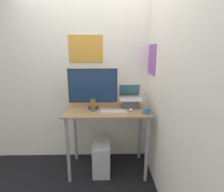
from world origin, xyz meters
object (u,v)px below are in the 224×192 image
object	(u,v)px
laptop	(130,101)
computer_tower	(102,156)
monitor	(93,88)
keyboard	(114,111)
cell_phone	(93,107)
mouse	(131,110)

from	to	relation	value
laptop	computer_tower	xyz separation A→B (m)	(-0.40, -0.12, -0.79)
monitor	keyboard	bearing A→B (deg)	-28.13
laptop	cell_phone	distance (m)	0.52
mouse	keyboard	bearing A→B (deg)	-172.87
monitor	cell_phone	world-z (taller)	monitor
computer_tower	mouse	bearing A→B (deg)	-5.96
cell_phone	keyboard	bearing A→B (deg)	-7.64
cell_phone	computer_tower	distance (m)	0.76
laptop	cell_phone	xyz separation A→B (m)	(-0.50, -0.15, -0.04)
mouse	monitor	bearing A→B (deg)	166.53
keyboard	cell_phone	distance (m)	0.27
cell_phone	computer_tower	size ratio (longest dim) A/B	0.36
keyboard	computer_tower	world-z (taller)	keyboard
laptop	keyboard	size ratio (longest dim) A/B	0.95
cell_phone	computer_tower	world-z (taller)	cell_phone
mouse	cell_phone	xyz separation A→B (m)	(-0.49, 0.01, 0.04)
keyboard	cell_phone	world-z (taller)	cell_phone
keyboard	cell_phone	bearing A→B (deg)	172.36
monitor	computer_tower	xyz separation A→B (m)	(0.10, -0.08, -0.98)
mouse	cell_phone	world-z (taller)	cell_phone
monitor	computer_tower	bearing A→B (deg)	-36.69
keyboard	cell_phone	size ratio (longest dim) A/B	1.99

